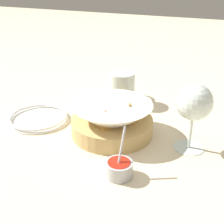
{
  "coord_description": "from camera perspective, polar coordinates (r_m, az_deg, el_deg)",
  "views": [
    {
      "loc": [
        -0.68,
        -0.3,
        0.42
      ],
      "look_at": [
        0.01,
        -0.03,
        0.06
      ],
      "focal_mm": 50.0,
      "sensor_mm": 36.0,
      "label": 1
    }
  ],
  "objects": [
    {
      "name": "ground_plane",
      "position": [
        0.85,
        -1.99,
        -3.8
      ],
      "size": [
        4.0,
        4.0,
        0.0
      ],
      "primitive_type": "plane",
      "color": "beige"
    },
    {
      "name": "food_basket",
      "position": [
        0.83,
        0.03,
        -1.56
      ],
      "size": [
        0.22,
        0.22,
        0.1
      ],
      "color": "tan",
      "rests_on": "ground_plane"
    },
    {
      "name": "sauce_cup",
      "position": [
        0.68,
        1.29,
        -10.2
      ],
      "size": [
        0.07,
        0.06,
        0.11
      ],
      "color": "#B7B7BC",
      "rests_on": "ground_plane"
    },
    {
      "name": "wine_glass",
      "position": [
        0.76,
        14.79,
        1.39
      ],
      "size": [
        0.09,
        0.09,
        0.17
      ],
      "color": "silver",
      "rests_on": "ground_plane"
    },
    {
      "name": "beer_mug",
      "position": [
        1.02,
        1.79,
        4.3
      ],
      "size": [
        0.13,
        0.09,
        0.1
      ],
      "color": "silver",
      "rests_on": "ground_plane"
    },
    {
      "name": "side_plate",
      "position": [
        0.94,
        -13.29,
        -1.05
      ],
      "size": [
        0.18,
        0.18,
        0.01
      ],
      "color": "white",
      "rests_on": "ground_plane"
    }
  ]
}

